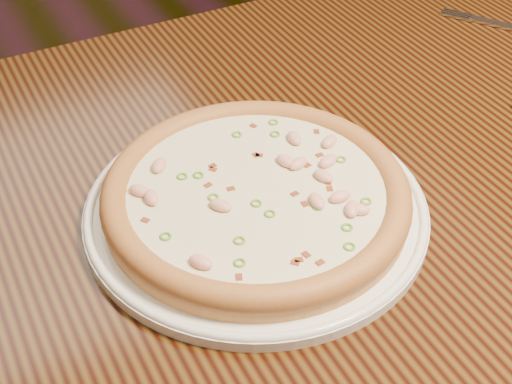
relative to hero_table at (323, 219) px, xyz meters
name	(u,v)px	position (x,y,z in m)	size (l,w,h in m)	color
hero_table	(323,219)	(0.00, 0.00, 0.00)	(1.20, 0.80, 0.75)	black
plate	(256,207)	(-0.12, -0.05, 0.11)	(0.36, 0.36, 0.02)	white
pizza	(256,194)	(-0.12, -0.05, 0.13)	(0.32, 0.32, 0.03)	tan
fork	(502,25)	(0.40, 0.15, 0.10)	(0.11, 0.16, 0.00)	silver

